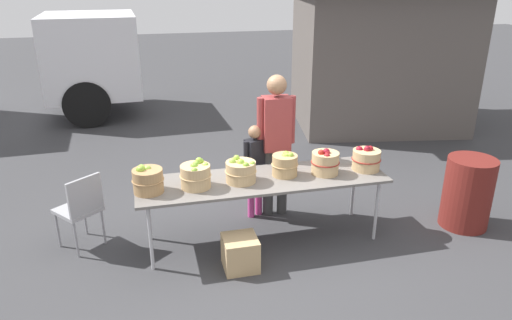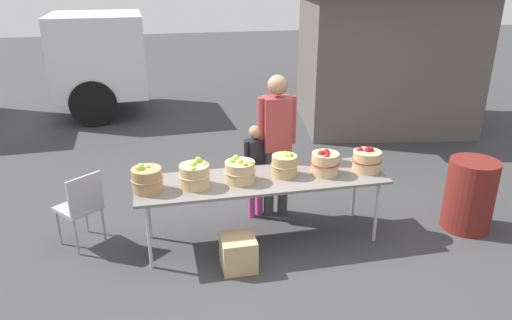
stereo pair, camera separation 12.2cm
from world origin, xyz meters
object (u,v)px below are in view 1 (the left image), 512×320
market_table (263,182)px  apple_basket_green_3 (285,164)px  child_customer (255,164)px  apple_basket_red_1 (366,159)px  produce_crate (240,253)px  vendor_adult (276,135)px  trash_barrel (467,193)px  apple_basket_red_0 (325,162)px  folding_chair (81,206)px  apple_basket_green_0 (148,180)px  apple_basket_green_2 (241,171)px  apple_basket_green_1 (196,175)px

market_table → apple_basket_green_3: (0.26, 0.03, 0.16)m
apple_basket_green_3 → child_customer: 0.61m
apple_basket_red_1 → produce_crate: bearing=-163.4°
market_table → apple_basket_red_1: (1.19, -0.03, 0.16)m
vendor_adult → trash_barrel: size_ratio=2.06×
apple_basket_red_0 → produce_crate: bearing=-156.5°
apple_basket_green_3 → produce_crate: apple_basket_green_3 is taller
market_table → apple_basket_red_1: apple_basket_red_1 is taller
market_table → produce_crate: bearing=-126.2°
folding_chair → produce_crate: (1.56, -0.78, -0.34)m
apple_basket_green_0 → apple_basket_green_2: bearing=1.6°
child_customer → trash_barrel: child_customer is taller
apple_basket_green_1 → market_table: bearing=3.7°
apple_basket_green_3 → apple_basket_red_1: 0.94m
apple_basket_green_1 → trash_barrel: apple_basket_green_1 is taller
apple_basket_green_2 → apple_basket_red_1: apple_basket_red_1 is taller
apple_basket_green_0 → produce_crate: apple_basket_green_0 is taller
apple_basket_red_1 → apple_basket_green_1: bearing=-179.4°
apple_basket_green_1 → folding_chair: size_ratio=0.38×
apple_basket_green_3 → child_customer: child_customer is taller
apple_basket_green_0 → apple_basket_green_3: 1.47m
apple_basket_green_1 → folding_chair: (-1.20, 0.34, -0.37)m
trash_barrel → produce_crate: 2.79m
produce_crate → trash_barrel: bearing=4.8°
produce_crate → child_customer: bearing=68.9°
apple_basket_green_3 → produce_crate: size_ratio=0.86×
folding_chair → trash_barrel: bearing=133.5°
folding_chair → apple_basket_green_2: bearing=130.1°
apple_basket_red_0 → produce_crate: size_ratio=0.92×
produce_crate → apple_basket_red_0: bearing=23.5°
apple_basket_red_0 → apple_basket_red_1: size_ratio=0.97×
apple_basket_green_0 → apple_basket_green_1: (0.48, 0.00, 0.00)m
apple_basket_red_1 → produce_crate: apple_basket_red_1 is taller
apple_basket_green_2 → apple_basket_red_1: size_ratio=1.03×
apple_basket_red_0 → vendor_adult: size_ratio=0.18×
apple_basket_green_1 → child_customer: 1.01m
apple_basket_green_1 → apple_basket_green_0: bearing=-180.0°
apple_basket_green_0 → apple_basket_red_1: (2.40, 0.02, -0.01)m
apple_basket_red_1 → child_customer: 1.30m
trash_barrel → folding_chair: bearing=172.7°
apple_basket_green_0 → apple_basket_red_1: size_ratio=0.98×
market_table → trash_barrel: (2.41, -0.26, -0.29)m
apple_basket_green_3 → market_table: bearing=-172.6°
apple_basket_red_1 → vendor_adult: (-0.88, 0.60, 0.16)m
apple_basket_green_1 → apple_basket_red_0: apple_basket_green_1 is taller
apple_basket_red_1 → apple_basket_green_3: bearing=176.4°
apple_basket_red_0 → child_customer: bearing=137.1°
apple_basket_green_0 → market_table: bearing=2.2°
apple_basket_green_2 → trash_barrel: (2.66, -0.24, -0.45)m
apple_basket_green_2 → produce_crate: bearing=-103.7°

